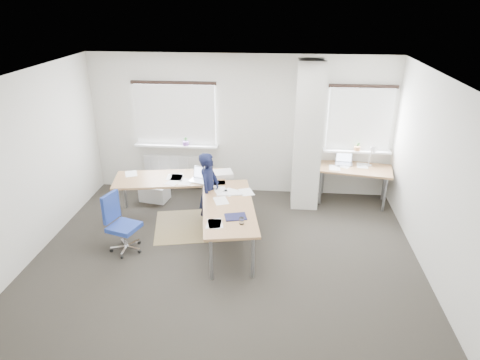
# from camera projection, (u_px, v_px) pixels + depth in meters

# --- Properties ---
(ground) EXTENTS (6.00, 6.00, 0.00)m
(ground) POSITION_uv_depth(u_px,v_px,m) (226.00, 255.00, 6.78)
(ground) COLOR black
(ground) RESTS_ON ground
(room_shell) EXTENTS (6.04, 5.04, 2.82)m
(room_shell) POSITION_uv_depth(u_px,v_px,m) (240.00, 142.00, 6.48)
(room_shell) COLOR beige
(room_shell) RESTS_ON ground
(floor_mat) EXTENTS (1.65, 1.49, 0.01)m
(floor_mat) POSITION_uv_depth(u_px,v_px,m) (196.00, 225.00, 7.66)
(floor_mat) COLOR olive
(floor_mat) RESTS_ON ground
(white_crate) EXTENTS (0.59, 0.46, 0.32)m
(white_crate) POSITION_uv_depth(u_px,v_px,m) (155.00, 193.00, 8.56)
(white_crate) COLOR white
(white_crate) RESTS_ON ground
(desk_main) EXTENTS (2.82, 2.63, 0.96)m
(desk_main) POSITION_uv_depth(u_px,v_px,m) (200.00, 192.00, 7.32)
(desk_main) COLOR brown
(desk_main) RESTS_ON ground
(desk_side) EXTENTS (1.50, 0.93, 1.22)m
(desk_side) POSITION_uv_depth(u_px,v_px,m) (355.00, 170.00, 8.28)
(desk_side) COLOR brown
(desk_side) RESTS_ON ground
(task_chair) EXTENTS (0.55, 0.54, 0.98)m
(task_chair) POSITION_uv_depth(u_px,v_px,m) (123.00, 235.00, 6.83)
(task_chair) COLOR navy
(task_chair) RESTS_ON ground
(person) EXTENTS (0.42, 0.56, 1.37)m
(person) POSITION_uv_depth(u_px,v_px,m) (209.00, 191.00, 7.39)
(person) COLOR black
(person) RESTS_ON ground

